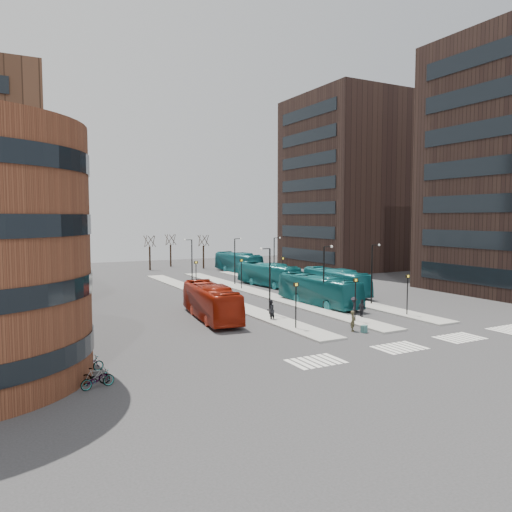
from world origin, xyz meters
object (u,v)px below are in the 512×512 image
teal_bus_b (268,275)px  teal_bus_d (238,262)px  commuter_a (270,310)px  suitcase (364,329)px  traveller (353,321)px  teal_bus_c (336,281)px  commuter_b (362,309)px  red_bus (211,302)px  bicycle_mid (95,376)px  bicycle_near (97,379)px  commuter_c (354,306)px  teal_bus_a (319,290)px  bicycle_far (88,365)px

teal_bus_b → teal_bus_d: bearing=70.6°
teal_bus_d → commuter_a: 38.07m
suitcase → traveller: 1.06m
suitcase → teal_bus_b: bearing=60.0°
teal_bus_d → commuter_a: size_ratio=6.40×
teal_bus_c → commuter_b: 13.92m
red_bus → bicycle_mid: bearing=-125.8°
commuter_a → bicycle_near: bearing=10.8°
teal_bus_c → bicycle_mid: size_ratio=7.04×
teal_bus_c → traveller: 18.98m
traveller → bicycle_mid: (-20.31, -3.44, -0.36)m
teal_bus_c → commuter_c: teal_bus_c is taller
bicycle_near → commuter_b: bearing=-85.2°
suitcase → traveller: (-0.48, 0.77, 0.54)m
teal_bus_a → commuter_c: teal_bus_a is taller
bicycle_far → commuter_c: bearing=-86.8°
teal_bus_c → commuter_b: teal_bus_c is taller
commuter_c → suitcase: bearing=9.1°
red_bus → bicycle_near: red_bus is taller
commuter_c → red_bus: bearing=-69.5°
commuter_c → bicycle_far: (-24.45, -6.21, -0.37)m
suitcase → bicycle_near: bicycle_near is taller
teal_bus_d → traveller: teal_bus_d is taller
suitcase → teal_bus_d: size_ratio=0.05×
commuter_c → bicycle_near: bearing=-28.0°
bicycle_far → commuter_b: bearing=-89.9°
teal_bus_c → teal_bus_d: (0.01, 26.06, 0.13)m
teal_bus_c → red_bus: bearing=-158.4°
suitcase → red_bus: 13.54m
suitcase → bicycle_near: 21.06m
teal_bus_a → bicycle_near: size_ratio=6.08×
teal_bus_c → suitcase: bearing=-117.6°
commuter_a → red_bus: bearing=-57.7°
commuter_a → bicycle_far: bearing=3.0°
commuter_b → bicycle_mid: (-24.21, -7.03, -0.39)m
teal_bus_b → commuter_c: 20.73m
commuter_a → commuter_b: 8.23m
teal_bus_d → teal_bus_c: bearing=-92.8°
bicycle_near → bicycle_mid: bearing=-12.8°
suitcase → bicycle_far: (-20.79, -0.42, 0.20)m
traveller → bicycle_near: (-20.31, -4.12, -0.34)m
bicycle_far → teal_bus_c: bearing=-71.9°
bicycle_far → commuter_a: bearing=-75.8°
teal_bus_a → traveller: size_ratio=6.80×
teal_bus_b → bicycle_near: (-27.01, -29.71, -1.04)m
teal_bus_b → traveller: bearing=-111.7°
teal_bus_a → bicycle_mid: size_ratio=7.28×
teal_bus_b → bicycle_mid: 39.67m
teal_bus_c → traveller: (-10.30, -15.93, -0.68)m
suitcase → bicycle_mid: (-20.79, -2.67, 0.18)m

